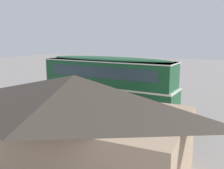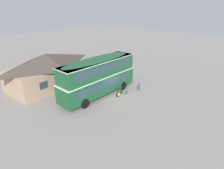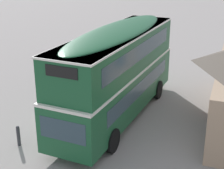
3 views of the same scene
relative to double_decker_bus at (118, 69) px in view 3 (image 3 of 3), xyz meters
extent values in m
plane|color=gray|center=(0.96, -1.39, -2.64)|extent=(120.00, 120.00, 0.00)
cylinder|color=black|center=(3.32, 1.12, -2.09)|extent=(1.11, 0.30, 1.10)
cylinder|color=black|center=(3.27, -1.26, -2.09)|extent=(1.11, 0.30, 1.10)
cylinder|color=black|center=(-3.28, 1.26, -2.09)|extent=(1.11, 0.30, 1.10)
cylinder|color=black|center=(-3.33, -1.12, -2.09)|extent=(1.11, 0.30, 1.10)
cube|color=#19512D|center=(-0.01, 0.00, -1.13)|extent=(10.70, 2.72, 2.10)
cube|color=white|center=(-0.01, 0.00, -0.05)|extent=(10.72, 2.74, 0.12)
cube|color=#19512D|center=(-0.01, 0.00, 0.93)|extent=(10.38, 2.66, 1.90)
ellipsoid|color=#19512D|center=(-0.01, 0.00, 1.96)|extent=(10.17, 2.61, 0.36)
cube|color=#2D424C|center=(5.30, -0.11, -0.88)|extent=(0.10, 2.05, 0.90)
cube|color=black|center=(5.16, -0.11, 1.46)|extent=(0.09, 1.38, 0.44)
cube|color=#2D424C|center=(-0.23, -1.24, -0.83)|extent=(8.31, 0.21, 0.76)
cube|color=#2D424C|center=(-0.03, -1.21, 1.08)|extent=(8.73, 0.22, 0.80)
cube|color=#2D424C|center=(-0.18, 1.24, -0.83)|extent=(8.31, 0.21, 0.76)
cube|color=#2D424C|center=(0.02, 1.21, 1.08)|extent=(8.73, 0.22, 0.80)
cube|color=white|center=(-0.01, 0.00, 1.84)|extent=(10.49, 2.75, 0.08)
torus|color=black|center=(2.17, -1.84, -2.30)|extent=(0.68, 0.23, 0.68)
torus|color=black|center=(1.16, -2.08, -2.30)|extent=(0.68, 0.23, 0.68)
cylinder|color=#B2B2B7|center=(2.17, -1.84, -2.30)|extent=(0.07, 0.11, 0.05)
cylinder|color=#B2B2B7|center=(1.16, -2.08, -2.30)|extent=(0.07, 0.11, 0.05)
cylinder|color=#2D6B38|center=(1.90, -1.91, -2.01)|extent=(0.46, 0.14, 0.72)
cylinder|color=#2D6B38|center=(1.83, -1.92, -1.66)|extent=(0.57, 0.17, 0.04)
cylinder|color=#2D6B38|center=(1.62, -1.97, -2.02)|extent=(0.18, 0.07, 0.70)
cylinder|color=#2D6B38|center=(1.42, -2.02, -2.33)|extent=(0.53, 0.15, 0.09)
cylinder|color=#2D6B38|center=(1.35, -2.03, -1.99)|extent=(0.41, 0.12, 0.65)
cylinder|color=#2D6B38|center=(2.14, -1.85, -1.98)|extent=(0.10, 0.05, 0.65)
cylinder|color=black|center=(2.11, -1.86, -1.61)|extent=(0.13, 0.45, 0.03)
ellipsoid|color=black|center=(1.53, -1.99, -1.64)|extent=(0.28, 0.16, 0.06)
cube|color=yellow|center=(1.22, -2.23, -2.28)|extent=(0.30, 0.20, 0.32)
cylinder|color=green|center=(1.90, -1.91, -2.01)|extent=(0.07, 0.07, 0.18)
cube|color=#386642|center=(2.45, -2.42, -2.39)|extent=(0.37, 0.29, 0.51)
ellipsoid|color=#386642|center=(2.45, -2.42, -2.14)|extent=(0.35, 0.27, 0.10)
cube|color=#27472E|center=(2.48, -2.53, -2.47)|extent=(0.23, 0.11, 0.18)
cylinder|color=black|center=(2.50, -2.29, -2.39)|extent=(0.05, 0.05, 0.40)
cylinder|color=black|center=(2.33, -2.34, -2.39)|extent=(0.05, 0.05, 0.40)
cylinder|color=green|center=(0.34, -2.35, -2.53)|extent=(0.07, 0.07, 0.23)
cylinder|color=black|center=(0.34, -2.35, -2.40)|extent=(0.04, 0.04, 0.03)
cylinder|color=#D84C33|center=(1.25, -2.94, -2.53)|extent=(0.07, 0.07, 0.23)
cylinder|color=black|center=(1.25, -2.94, -2.40)|extent=(0.04, 0.04, 0.03)
cube|color=#3D2319|center=(-2.23, 4.66, -1.59)|extent=(1.10, 0.10, 2.10)
cube|color=#2D424C|center=(-4.76, 4.52, -1.04)|extent=(1.10, 0.10, 0.90)
cube|color=#2D424C|center=(0.30, 4.79, -1.04)|extent=(1.10, 0.10, 0.90)
cylinder|color=#333338|center=(4.49, -2.97, -2.22)|extent=(0.16, 0.16, 0.85)
sphere|color=#333338|center=(4.49, -2.97, -1.75)|extent=(0.16, 0.16, 0.16)
camera|label=1|loc=(-9.24, 16.56, 3.51)|focal=40.09mm
camera|label=2|loc=(-15.21, -15.38, 7.99)|focal=30.62mm
camera|label=3|loc=(15.28, 6.26, 5.45)|focal=54.90mm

